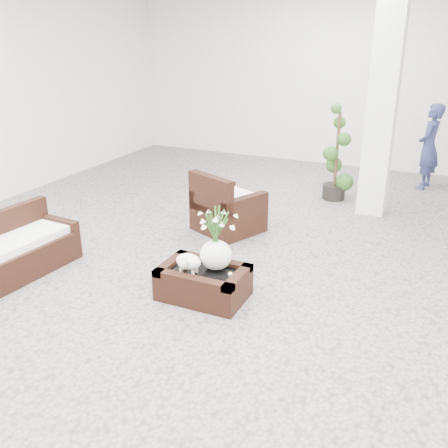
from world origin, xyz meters
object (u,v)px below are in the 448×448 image
at_px(coffee_table, 204,284).
at_px(loveseat, 18,244).
at_px(topiary, 337,153).
at_px(armchair, 228,201).

height_order(coffee_table, loveseat, loveseat).
bearing_deg(loveseat, topiary, -27.58).
relative_size(armchair, topiary, 0.55).
bearing_deg(topiary, coffee_table, -97.06).
height_order(coffee_table, armchair, armchair).
distance_m(armchair, loveseat, 2.78).
distance_m(coffee_table, topiary, 3.96).
distance_m(coffee_table, loveseat, 2.26).
bearing_deg(armchair, coffee_table, 130.50).
bearing_deg(coffee_table, armchair, 106.42).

